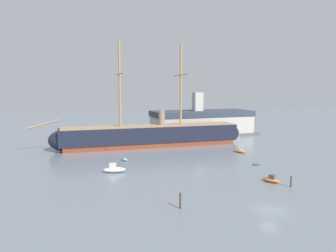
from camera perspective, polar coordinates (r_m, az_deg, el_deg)
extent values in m
plane|color=slate|center=(48.35, 17.70, -14.09)|extent=(400.00, 400.00, 0.00)
cube|color=brown|center=(95.33, -2.94, -3.22)|extent=(50.61, 9.46, 1.31)
cube|color=black|center=(94.87, -2.96, -1.43)|extent=(52.72, 9.85, 4.68)
ellipsoid|color=black|center=(91.92, -17.67, -2.41)|extent=(9.70, 7.43, 6.00)
ellipsoid|color=black|center=(103.69, 10.06, -1.21)|extent=(9.70, 7.43, 6.00)
cube|color=#9E7F5B|center=(94.56, -2.96, 0.06)|extent=(51.65, 9.18, 0.28)
cylinder|color=#A37A4C|center=(92.07, -8.59, 7.32)|extent=(0.66, 0.66, 24.36)
cylinder|color=#A37A4C|center=(92.16, -8.62, 9.14)|extent=(0.74, 12.59, 0.26)
cylinder|color=#A37A4C|center=(96.71, 2.30, 7.35)|extent=(0.66, 0.66, 24.36)
cylinder|color=#A37A4C|center=(96.79, 2.31, 9.08)|extent=(0.74, 12.59, 0.26)
cylinder|color=#A37A4C|center=(91.56, -21.46, 0.27)|extent=(8.31, 0.78, 2.49)
cylinder|color=gray|center=(95.18, -1.14, 1.44)|extent=(1.87, 1.87, 4.68)
ellipsoid|color=orange|center=(61.92, 17.87, -9.14)|extent=(2.68, 3.64, 0.79)
cube|color=#4C4C51|center=(61.66, 18.08, -8.61)|extent=(1.26, 1.31, 0.79)
ellipsoid|color=silver|center=(66.56, -9.53, -7.70)|extent=(4.82, 2.81, 1.05)
cube|color=beige|center=(66.37, -9.81, -6.99)|extent=(1.61, 1.49, 1.05)
ellipsoid|color=#236670|center=(74.60, 15.38, -6.54)|extent=(1.91, 0.98, 0.44)
cube|color=#B2ADA3|center=(74.57, 15.38, -6.41)|extent=(0.23, 0.70, 0.07)
ellipsoid|color=#7FB2D6|center=(76.95, -7.72, -5.89)|extent=(1.35, 2.68, 0.61)
cube|color=#4C4C51|center=(76.90, -7.72, -5.73)|extent=(0.98, 0.32, 0.09)
ellipsoid|color=orange|center=(87.77, 12.62, -4.41)|extent=(2.45, 3.97, 0.72)
cube|color=beige|center=(87.59, 12.72, -4.17)|extent=(0.93, 1.12, 0.38)
cylinder|color=silver|center=(87.47, 12.56, -2.85)|extent=(0.10, 0.10, 4.38)
cylinder|color=#4C3D2D|center=(60.00, 21.06, -9.22)|extent=(0.28, 0.28, 1.89)
cylinder|color=#423323|center=(46.45, 2.21, -13.14)|extent=(0.27, 0.27, 2.29)
cube|color=#565659|center=(119.86, 6.01, -1.36)|extent=(39.73, 16.84, 0.80)
cube|color=#BCB7AD|center=(119.44, 6.03, 0.28)|extent=(36.12, 14.03, 6.13)
cube|color=#333D4C|center=(119.07, 6.05, 2.24)|extent=(36.85, 14.31, 2.05)
cube|color=#BCB7AD|center=(118.05, 5.29, 4.34)|extent=(3.20, 3.20, 6.72)
ellipsoid|color=silver|center=(69.79, -2.81, 8.07)|extent=(0.31, 0.30, 0.11)
sphere|color=silver|center=(69.96, -2.73, 8.08)|extent=(0.09, 0.09, 0.09)
cube|color=#ADA89E|center=(69.97, -3.07, 8.08)|extent=(0.51, 0.54, 0.13)
cube|color=#ADA89E|center=(69.60, -2.55, 8.09)|extent=(0.51, 0.54, 0.13)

